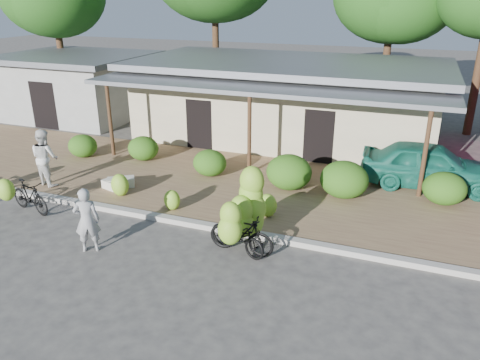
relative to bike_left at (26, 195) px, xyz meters
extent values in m
plane|color=#413F3D|center=(5.04, -1.05, -0.56)|extent=(100.00, 100.00, 0.00)
cube|color=#947A4F|center=(5.04, 3.95, -0.50)|extent=(60.00, 6.00, 0.12)
cube|color=#A8A399|center=(5.04, 0.95, -0.49)|extent=(60.00, 0.25, 0.15)
cube|color=beige|center=(5.04, 9.95, 0.99)|extent=(12.00, 6.00, 3.10)
cube|color=slate|center=(5.04, 9.95, 2.66)|extent=(13.00, 7.00, 0.25)
cube|color=black|center=(5.04, 7.00, 0.54)|extent=(1.40, 0.12, 2.20)
cube|color=slate|center=(5.04, 5.95, 2.34)|extent=(13.00, 2.00, 0.15)
cylinder|color=#4B361E|center=(-0.56, 5.05, 0.86)|extent=(0.14, 0.14, 2.85)
cylinder|color=#4B361E|center=(5.04, 5.05, 0.86)|extent=(0.14, 0.14, 2.85)
cylinder|color=#4B361E|center=(10.64, 5.05, 0.86)|extent=(0.14, 0.14, 2.85)
cube|color=#9D9E99|center=(-5.96, 9.95, 0.89)|extent=(6.00, 5.00, 2.90)
cube|color=slate|center=(-5.96, 9.95, 2.46)|extent=(7.00, 6.00, 0.25)
cube|color=black|center=(-5.96, 7.50, 0.54)|extent=(1.40, 0.12, 2.20)
cylinder|color=#4B361E|center=(-8.46, 11.95, 2.54)|extent=(0.36, 0.36, 6.21)
cylinder|color=#4B361E|center=(-0.46, 14.95, 3.18)|extent=(0.36, 0.36, 7.48)
cylinder|color=#4B361E|center=(8.54, 15.45, 2.56)|extent=(0.36, 0.36, 6.25)
cylinder|color=#4B361E|center=(12.54, 13.45, 2.56)|extent=(0.36, 0.36, 6.25)
ellipsoid|color=#275413|center=(-1.49, 4.44, -0.01)|extent=(1.11, 1.00, 0.87)
ellipsoid|color=#275413|center=(0.87, 4.95, 0.01)|extent=(1.16, 1.05, 0.91)
ellipsoid|color=#275413|center=(3.85, 4.36, 0.01)|extent=(1.17, 1.05, 0.91)
ellipsoid|color=#275413|center=(6.70, 4.18, 0.13)|extent=(1.46, 1.31, 1.14)
ellipsoid|color=#275413|center=(8.44, 4.14, 0.13)|extent=(1.47, 1.33, 1.15)
ellipsoid|color=#275413|center=(11.30, 4.68, 0.05)|extent=(1.26, 1.13, 0.98)
imported|color=black|center=(0.02, 0.10, -0.07)|extent=(1.69, 0.82, 0.98)
ellipsoid|color=#8BC832|center=(-0.12, -0.53, 0.37)|extent=(0.51, 0.44, 0.64)
imported|color=black|center=(6.49, 0.12, -0.12)|extent=(1.79, 1.15, 0.89)
ellipsoid|color=#8BC832|center=(6.63, 0.65, 0.08)|extent=(0.70, 0.60, 0.88)
ellipsoid|color=#8BC832|center=(6.73, 0.62, 0.44)|extent=(0.66, 0.56, 0.82)
ellipsoid|color=#8BC832|center=(6.65, 0.64, 0.82)|extent=(0.61, 0.52, 0.77)
ellipsoid|color=#8BC832|center=(6.68, 0.63, 1.16)|extent=(0.62, 0.53, 0.77)
ellipsoid|color=#8BC832|center=(6.56, 0.31, 0.13)|extent=(0.58, 0.50, 0.73)
ellipsoid|color=#8BC832|center=(6.52, 0.32, 0.50)|extent=(0.60, 0.51, 0.75)
imported|color=black|center=(6.60, 0.11, -0.05)|extent=(1.72, 0.57, 1.02)
ellipsoid|color=#8BC832|center=(6.56, -0.54, 0.38)|extent=(0.58, 0.49, 0.72)
ellipsoid|color=#8BC832|center=(6.57, -0.49, 0.74)|extent=(0.51, 0.43, 0.64)
ellipsoid|color=#8BC832|center=(1.96, 1.80, -0.09)|extent=(0.57, 0.48, 0.71)
ellipsoid|color=#8BC832|center=(3.95, 1.47, -0.14)|extent=(0.48, 0.41, 0.61)
ellipsoid|color=#8BC832|center=(6.66, 2.02, -0.10)|extent=(0.55, 0.46, 0.68)
cube|color=silver|center=(1.56, 2.42, -0.29)|extent=(0.93, 0.80, 0.30)
cube|color=silver|center=(1.45, 2.17, -0.30)|extent=(0.82, 0.57, 0.28)
imported|color=#959595|center=(3.04, -1.13, 0.28)|extent=(0.73, 0.66, 1.68)
imported|color=silver|center=(-0.80, 1.77, 0.49)|extent=(1.06, 0.93, 1.86)
imported|color=#176955|center=(10.87, 5.95, 0.29)|extent=(4.39, 1.96, 1.47)
camera|label=1|loc=(10.14, -9.35, 5.45)|focal=35.00mm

